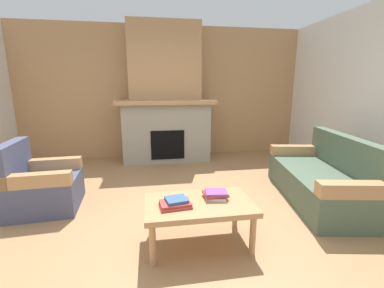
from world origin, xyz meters
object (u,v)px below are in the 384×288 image
at_px(couch, 324,179).
at_px(coffee_table, 199,208).
at_px(fireplace, 166,103).
at_px(armchair, 41,186).

distance_m(couch, coffee_table, 1.96).
relative_size(fireplace, couch, 1.40).
height_order(fireplace, coffee_table, fireplace).
distance_m(fireplace, couch, 3.16).
xyz_separation_m(armchair, coffee_table, (1.77, -1.04, 0.08)).
bearing_deg(fireplace, armchair, -129.61).
xyz_separation_m(fireplace, couch, (1.93, -2.34, -0.88)).
xyz_separation_m(couch, armchair, (-3.60, 0.33, 0.01)).
relative_size(couch, armchair, 2.26).
distance_m(armchair, coffee_table, 2.06).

